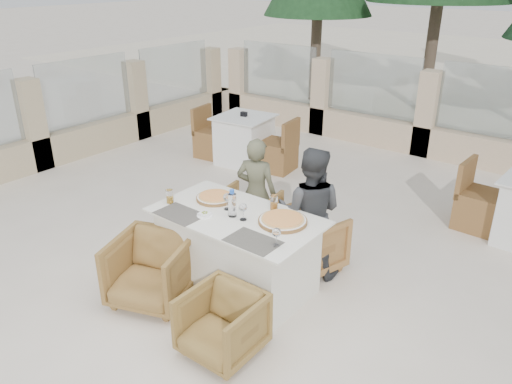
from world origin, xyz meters
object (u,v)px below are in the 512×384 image
Objects in this scene: pizza_left at (215,197)px; dining_table at (237,251)px; water_bottle at (232,203)px; wine_glass_centre at (227,200)px; wine_glass_corner at (276,236)px; armchair_far_right at (305,241)px; pizza_right at (283,220)px; armchair_near_left at (151,270)px; beer_glass_right at (274,203)px; bg_table_a at (244,140)px; wine_glass_near at (243,211)px; beer_glass_left at (170,196)px; diner_left at (256,193)px; diner_right at (310,213)px; armchair_near_right at (222,324)px; olive_dish at (205,214)px; armchair_far_left at (246,217)px.

dining_table is at bearing -19.45° from pizza_left.
water_bottle reaches higher than pizza_left.
wine_glass_centre is (-0.13, 0.08, -0.04)m from water_bottle.
wine_glass_corner is 0.27× the size of armchair_far_right.
armchair_near_left is (-0.90, -0.81, -0.48)m from pizza_right.
beer_glass_right is 0.21× the size of armchair_far_right.
pizza_left reaches higher than armchair_far_right.
bg_table_a is (-2.09, 2.74, -0.52)m from water_bottle.
wine_glass_near is at bearing 27.41° from armchair_near_left.
dining_table is at bearing 15.38° from beer_glass_left.
diner_right reaches higher than diner_left.
armchair_near_right is at bearing -74.84° from beer_glass_right.
wine_glass_corner is at bearing 78.32° from armchair_near_right.
dining_table is at bearing -162.03° from pizza_right.
water_bottle is 0.13m from wine_glass_near.
water_bottle is at bearing 123.88° from armchair_near_right.
water_bottle is 3.48m from bg_table_a.
beer_glass_left is (-0.30, -0.33, 0.04)m from pizza_left.
beer_glass_left is at bearing -168.97° from wine_glass_near.
diner_right is (1.10, 0.82, -0.17)m from beer_glass_left.
wine_glass_near reaches higher than pizza_right.
beer_glass_right reaches higher than olive_dish.
pizza_right is 0.74× the size of armchair_near_right.
olive_dish is at bearing 80.99° from diner_left.
dining_table is at bearing -16.87° from wine_glass_centre.
wine_glass_near is 1.14m from armchair_far_left.
armchair_far_left is at bearing -29.92° from diner_right.
wine_glass_near is at bearing 11.03° from beer_glass_left.
armchair_near_left is (-0.59, -0.63, -0.54)m from wine_glass_near.
water_bottle reaches higher than wine_glass_centre.
wine_glass_corner reaches higher than beer_glass_right.
pizza_right is 2.41× the size of wine_glass_centre.
wine_glass_near is at bearing 0.92° from water_bottle.
wine_glass_centre is 0.11× the size of bg_table_a.
water_bottle is 0.67m from wine_glass_corner.
wine_glass_corner is 0.11× the size of bg_table_a.
wine_glass_centre is 1.00× the size of wine_glass_near.
diner_right is at bearing 103.65° from wine_glass_corner.
armchair_near_right is (0.53, -0.77, -0.63)m from water_bottle.
water_bottle is at bearing 112.53° from armchair_far_left.
water_bottle reaches higher than olive_dish.
beer_glass_left is at bearing -167.11° from water_bottle.
armchair_far_right is 0.55× the size of diner_left.
beer_glass_left is at bearing -70.62° from bg_table_a.
armchair_near_left is at bearing -66.22° from beer_glass_left.
wine_glass_centre is at bearing -170.70° from pizza_right.
wine_glass_corner is at bearing -19.61° from wine_glass_centre.
water_bottle is 1.12m from armchair_near_right.
pizza_left is 0.42m from water_bottle.
diner_left is 0.76× the size of bg_table_a.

